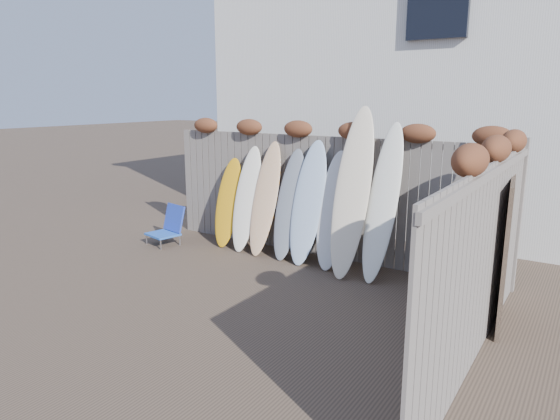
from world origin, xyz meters
The scene contains 15 objects.
ground centered at (0.00, 0.00, 0.00)m, with size 80.00×80.00×0.00m, color #493A2D.
back_fence centered at (0.06, 2.39, 1.18)m, with size 6.05×0.28×2.24m.
right_fence centered at (2.99, 0.25, 1.14)m, with size 0.28×4.40×2.24m.
house centered at (0.50, 6.50, 3.20)m, with size 8.50×5.50×6.33m.
beach_chair centered at (-2.61, 1.50, 0.32)m, with size 0.63×0.66×0.70m.
wooden_crate centered at (2.59, 0.90, 0.38)m, with size 0.65×0.55×0.76m, color #735F56.
lattice_panel centered at (3.06, 1.26, 0.86)m, with size 0.05×1.14×1.71m, color #432E28.
surfboard_0 centered at (-1.65, 2.04, 0.78)m, with size 0.48×0.07×1.62m, color orange.
surfboard_1 centered at (-1.22, 2.02, 0.90)m, with size 0.47×0.07×1.86m, color white.
surfboard_2 centered at (-0.83, 2.01, 0.95)m, with size 0.48×0.07×1.97m, color #E5956B.
surfboard_3 centered at (-0.36, 2.02, 0.90)m, with size 0.46×0.07×1.86m, color slate.
surfboard_4 centered at (0.01, 2.00, 0.98)m, with size 0.54×0.07×2.03m, color #A4BEDE.
surfboard_5 centered at (0.47, 2.00, 0.91)m, with size 0.49×0.07×1.88m, color silver.
surfboard_6 centered at (0.83, 1.88, 1.25)m, with size 0.54×0.07×2.60m, color beige.
surfboard_7 centered at (1.29, 1.93, 1.14)m, with size 0.45×0.07×2.36m, color white.
Camera 1 is at (3.87, -4.75, 2.60)m, focal length 32.00 mm.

